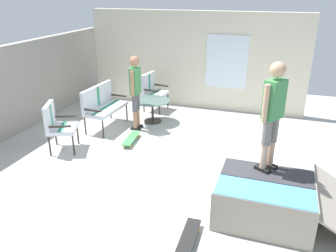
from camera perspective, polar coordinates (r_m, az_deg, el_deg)
name	(u,v)px	position (r m, az deg, el deg)	size (l,w,h in m)	color
ground_plane	(169,172)	(6.43, 0.13, -7.83)	(12.00, 12.00, 0.10)	#B2B2AD
house_facade	(195,60)	(9.53, 4.57, 10.95)	(0.23, 6.00, 2.62)	beige
skate_ramp	(267,191)	(5.46, 16.37, -10.40)	(1.63, 2.18, 0.62)	gray
patio_bench	(102,103)	(8.28, -11.07, 3.85)	(1.27, 0.60, 1.02)	#2D2823
patio_chair_near_house	(152,88)	(9.35, -2.68, 6.36)	(0.68, 0.62, 1.02)	#2D2823
patio_chair_by_wall	(56,123)	(7.29, -18.27, 0.54)	(0.79, 0.75, 1.02)	#2D2823
patio_table	(152,107)	(8.52, -2.63, 3.30)	(0.90, 0.90, 0.57)	#2D2823
person_watching	(135,87)	(7.95, -5.53, 6.53)	(0.48, 0.26, 1.75)	black
person_skater	(273,110)	(5.02, 17.25, 2.60)	(0.42, 0.35, 1.63)	black
skateboard_by_bench	(131,138)	(7.53, -6.22, -2.08)	(0.82, 0.29, 0.10)	#3F8C4C
skateboard_spare	(188,238)	(4.76, 3.43, -18.27)	(0.81, 0.23, 0.10)	black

